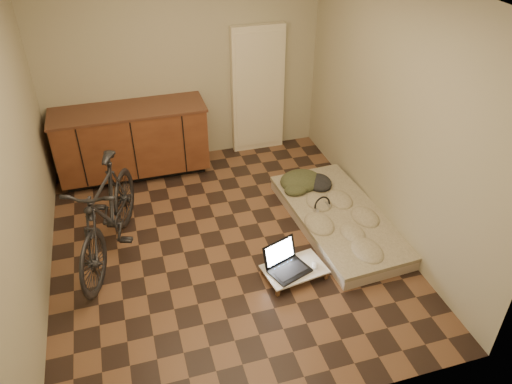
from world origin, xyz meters
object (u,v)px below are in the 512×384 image
object	(u,v)px
futon	(339,219)
laptop	(286,264)
bicycle	(107,209)
lap_desk	(294,269)

from	to	relation	value
futon	laptop	bearing A→B (deg)	-147.66
bicycle	lap_desk	world-z (taller)	bicycle
futon	laptop	xyz separation A→B (m)	(-0.84, -0.60, 0.07)
futon	laptop	size ratio (longest dim) A/B	4.19
lap_desk	laptop	bearing A→B (deg)	153.92
futon	lap_desk	xyz separation A→B (m)	(-0.76, -0.63, 0.00)
laptop	lap_desk	bearing A→B (deg)	-37.38
bicycle	futon	bearing A→B (deg)	14.40
bicycle	laptop	bearing A→B (deg)	-8.00
bicycle	laptop	size ratio (longest dim) A/B	3.77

